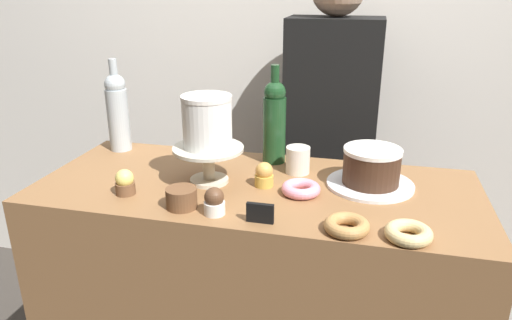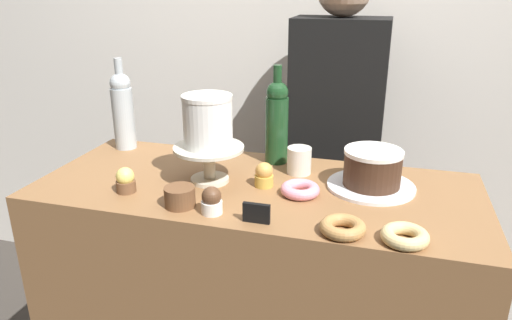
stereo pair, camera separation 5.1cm
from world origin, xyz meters
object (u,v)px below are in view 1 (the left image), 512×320
object	(u,v)px
chocolate_round_cake	(372,166)
cupcake_chocolate	(214,202)
cupcake_lemon	(125,183)
price_sign_chalkboard	(260,213)
barista_figure	(328,158)
donut_glazed	(408,233)
donut_maple	(347,226)
wine_bottle_green	(274,120)
cupcake_caramel	(264,176)
white_layer_cake	(207,122)
donut_pink	(301,189)
cake_stand_pedestal	(209,158)
wine_bottle_clear	(118,111)
coffee_cup_ceramic	(298,160)
cookie_stack	(182,198)

from	to	relation	value
chocolate_round_cake	cupcake_chocolate	xyz separation A→B (m)	(-0.39, -0.28, -0.03)
chocolate_round_cake	cupcake_lemon	world-z (taller)	chocolate_round_cake
price_sign_chalkboard	barista_figure	xyz separation A→B (m)	(0.10, 0.82, -0.14)
cupcake_lemon	donut_glazed	distance (m)	0.78
cupcake_chocolate	donut_maple	bearing A→B (deg)	-2.47
barista_figure	donut_maple	bearing A→B (deg)	-81.88
wine_bottle_green	cupcake_caramel	world-z (taller)	wine_bottle_green
wine_bottle_green	cupcake_lemon	distance (m)	0.52
white_layer_cake	donut_pink	bearing A→B (deg)	-4.36
chocolate_round_cake	donut_glazed	distance (m)	0.32
white_layer_cake	donut_glazed	size ratio (longest dim) A/B	1.38
cake_stand_pedestal	wine_bottle_clear	world-z (taller)	wine_bottle_clear
white_layer_cake	chocolate_round_cake	xyz separation A→B (m)	(0.48, 0.08, -0.13)
cupcake_chocolate	donut_glazed	size ratio (longest dim) A/B	0.66
cupcake_lemon	coffee_cup_ceramic	world-z (taller)	coffee_cup_ceramic
donut_glazed	cake_stand_pedestal	bearing A→B (deg)	159.20
donut_maple	wine_bottle_green	bearing A→B (deg)	121.91
donut_glazed	price_sign_chalkboard	world-z (taller)	price_sign_chalkboard
cupcake_caramel	coffee_cup_ceramic	bearing A→B (deg)	58.99
wine_bottle_clear	cupcake_lemon	bearing A→B (deg)	-59.76
white_layer_cake	cupcake_chocolate	distance (m)	0.27
cupcake_chocolate	donut_pink	world-z (taller)	cupcake_chocolate
white_layer_cake	donut_glazed	bearing A→B (deg)	-20.80
chocolate_round_cake	cupcake_chocolate	distance (m)	0.48
chocolate_round_cake	donut_glazed	world-z (taller)	chocolate_round_cake
wine_bottle_green	barista_figure	size ratio (longest dim) A/B	0.20
wine_bottle_green	coffee_cup_ceramic	world-z (taller)	wine_bottle_green
donut_pink	barista_figure	world-z (taller)	barista_figure
donut_pink	donut_maple	bearing A→B (deg)	-53.62
cake_stand_pedestal	cookie_stack	xyz separation A→B (m)	(-0.02, -0.18, -0.05)
donut_glazed	price_sign_chalkboard	distance (m)	0.36
cupcake_chocolate	donut_pink	bearing A→B (deg)	41.35
donut_pink	donut_maple	xyz separation A→B (m)	(0.14, -0.19, 0.00)
white_layer_cake	cupcake_lemon	xyz separation A→B (m)	(-0.20, -0.14, -0.16)
wine_bottle_clear	price_sign_chalkboard	world-z (taller)	wine_bottle_clear
white_layer_cake	chocolate_round_cake	size ratio (longest dim) A/B	0.92
wine_bottle_clear	donut_maple	bearing A→B (deg)	-26.98
cookie_stack	donut_maple	bearing A→B (deg)	-4.01
cupcake_chocolate	price_sign_chalkboard	world-z (taller)	cupcake_chocolate
donut_pink	coffee_cup_ceramic	distance (m)	0.17
barista_figure	white_layer_cake	bearing A→B (deg)	-117.15
cupcake_chocolate	cupcake_caramel	xyz separation A→B (m)	(0.09, 0.20, 0.00)
white_layer_cake	cupcake_caramel	world-z (taller)	white_layer_cake
donut_pink	cake_stand_pedestal	bearing A→B (deg)	175.64
donut_glazed	barista_figure	xyz separation A→B (m)	(-0.26, 0.82, -0.13)
cupcake_lemon	price_sign_chalkboard	bearing A→B (deg)	-10.56
donut_glazed	coffee_cup_ceramic	distance (m)	0.48
wine_bottle_clear	donut_pink	world-z (taller)	wine_bottle_clear
cake_stand_pedestal	cupcake_lemon	bearing A→B (deg)	-145.75
cupcake_chocolate	coffee_cup_ceramic	world-z (taller)	coffee_cup_ceramic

